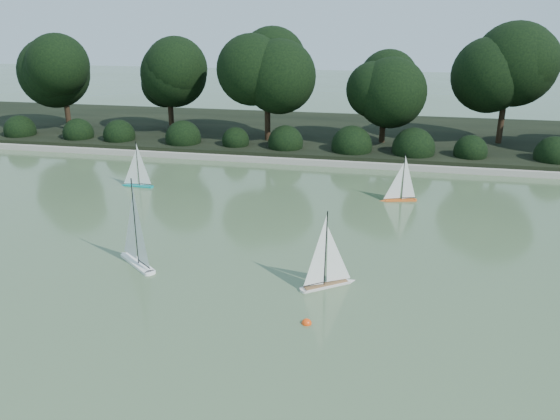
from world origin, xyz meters
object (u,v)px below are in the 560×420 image
sailboat_teal (135,179)px  race_buoy (307,324)px  sailboat_white_a (134,249)px  sailboat_white_b (330,274)px  sailboat_orange (398,193)px

sailboat_teal → race_buoy: (5.81, -6.14, -0.22)m
sailboat_white_a → sailboat_white_b: 3.82m
sailboat_white_b → sailboat_teal: bearing=141.4°
sailboat_white_a → race_buoy: bearing=-22.7°
sailboat_white_b → sailboat_teal: 7.70m
sailboat_teal → race_buoy: bearing=-46.6°
sailboat_white_b → race_buoy: (-0.21, -1.33, -0.24)m
sailboat_white_b → sailboat_orange: sailboat_white_b is taller
sailboat_white_b → sailboat_teal: sailboat_white_b is taller
sailboat_white_b → sailboat_teal: size_ratio=1.12×
race_buoy → sailboat_teal: bearing=133.4°
sailboat_teal → race_buoy: 8.46m
sailboat_white_b → race_buoy: 1.37m
sailboat_teal → sailboat_white_a: bearing=-64.5°
sailboat_orange → sailboat_teal: 7.17m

